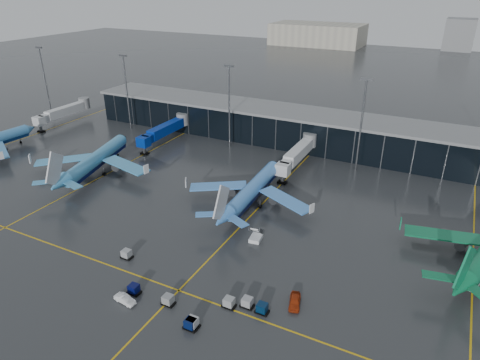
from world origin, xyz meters
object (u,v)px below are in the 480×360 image
at_px(airliner_arkefly, 95,151).
at_px(baggage_carts, 192,299).
at_px(airliner_klm_near, 253,181).
at_px(service_van_white, 125,299).
at_px(service_van_red, 295,301).
at_px(mobile_airstair, 256,237).

height_order(airliner_arkefly, baggage_carts, airliner_arkefly).
bearing_deg(airliner_klm_near, baggage_carts, -83.28).
bearing_deg(service_van_white, baggage_carts, -57.78).
bearing_deg(airliner_arkefly, service_van_red, -35.89).
distance_m(airliner_arkefly, service_van_red, 71.94).
xyz_separation_m(service_van_red, service_van_white, (-25.21, -12.20, -0.11)).
height_order(airliner_klm_near, service_van_white, airliner_klm_near).
relative_size(airliner_klm_near, service_van_white, 9.28).
relative_size(airliner_arkefly, mobile_airstair, 11.51).
relative_size(airliner_arkefly, airliner_klm_near, 1.08).
relative_size(mobile_airstair, service_van_white, 0.87).
bearing_deg(mobile_airstair, airliner_klm_near, 109.93).
bearing_deg(mobile_airstair, baggage_carts, -101.30).
bearing_deg(service_van_red, service_van_white, -169.99).
xyz_separation_m(airliner_arkefly, airliner_klm_near, (45.69, 3.49, -0.44)).
xyz_separation_m(baggage_carts, service_van_red, (15.28, 7.30, 0.01)).
height_order(service_van_red, service_van_white, service_van_red).
relative_size(airliner_klm_near, baggage_carts, 1.18).
bearing_deg(service_van_white, mobile_airstair, -17.09).
bearing_deg(baggage_carts, mobile_airstair, 86.24).
distance_m(mobile_airstair, service_van_white, 29.04).
xyz_separation_m(airliner_arkefly, service_van_red, (67.06, -25.49, -5.36)).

